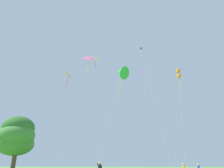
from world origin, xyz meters
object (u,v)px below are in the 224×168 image
(kite_yellow_diamond, at_px, (67,79))
(kite_pink_low, at_px, (88,62))
(kite_white_distant, at_px, (96,59))
(kite_orange_box, at_px, (179,74))
(tree_right_cluster, at_px, (17,137))
(kite_green_small, at_px, (121,72))
(kite_blue_delta, at_px, (141,49))

(kite_yellow_diamond, height_order, kite_pink_low, kite_yellow_diamond)
(kite_white_distant, xyz_separation_m, kite_orange_box, (16.78, -19.52, -14.16))
(tree_right_cluster, bearing_deg, kite_yellow_diamond, 41.40)
(kite_yellow_diamond, bearing_deg, kite_white_distant, 74.58)
(kite_green_small, bearing_deg, kite_yellow_diamond, 136.14)
(kite_blue_delta, bearing_deg, kite_pink_low, -130.51)
(kite_white_distant, bearing_deg, kite_pink_low, -80.75)
(tree_right_cluster, bearing_deg, kite_blue_delta, 21.89)
(kite_yellow_diamond, distance_m, kite_white_distant, 15.50)
(kite_green_small, xyz_separation_m, tree_right_cluster, (-17.49, 6.24, -7.39))
(kite_green_small, bearing_deg, kite_pink_low, 144.17)
(kite_green_small, relative_size, tree_right_cluster, 1.58)
(kite_yellow_diamond, bearing_deg, tree_right_cluster, -138.60)
(kite_green_small, bearing_deg, kite_blue_delta, 77.53)
(kite_orange_box, distance_m, kite_green_small, 8.62)
(kite_pink_low, bearing_deg, tree_right_cluster, 169.80)
(kite_orange_box, height_order, kite_green_small, kite_orange_box)
(kite_yellow_diamond, xyz_separation_m, kite_blue_delta, (14.98, 3.27, 7.81))
(kite_green_small, height_order, tree_right_cluster, kite_green_small)
(kite_orange_box, bearing_deg, kite_blue_delta, 112.69)
(kite_yellow_diamond, xyz_separation_m, kite_green_small, (11.76, -11.30, -4.38))
(kite_blue_delta, bearing_deg, kite_white_distant, 146.54)
(kite_orange_box, distance_m, kite_pink_low, 14.30)
(kite_green_small, distance_m, kite_blue_delta, 19.26)
(kite_white_distant, distance_m, kite_pink_low, 21.38)
(kite_blue_delta, distance_m, tree_right_cluster, 29.69)
(kite_yellow_diamond, distance_m, kite_pink_low, 9.39)
(kite_green_small, xyz_separation_m, kite_blue_delta, (3.22, 14.56, 12.19))
(kite_yellow_diamond, relative_size, kite_white_distant, 0.67)
(kite_orange_box, relative_size, kite_pink_low, 0.78)
(kite_pink_low, height_order, kite_green_small, kite_pink_low)
(kite_blue_delta, bearing_deg, kite_yellow_diamond, -167.69)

